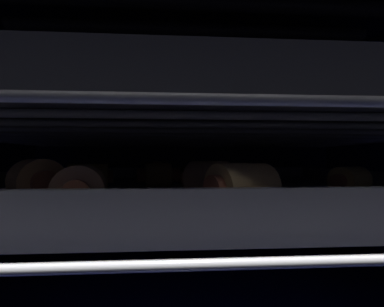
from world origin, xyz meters
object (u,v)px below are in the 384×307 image
object	(u,v)px
pig_in_blanket_upper_0	(262,109)
pig_in_blanket_upper_2	(307,112)
pig_in_blanket_lower_0	(37,181)
oven_rack_lower	(194,199)
pig_in_blanket_lower_2	(192,177)
pig_in_blanket_lower_3	(31,177)
pig_in_blanket_upper_5	(41,97)
heating_element	(194,17)
pig_in_blanket_lower_5	(239,172)
pig_in_blanket_lower_10	(242,188)
pig_in_blanket_upper_4	(61,75)
pig_in_blanket_lower_8	(158,175)
pig_in_blanket_lower_7	(81,189)
pig_in_blanket_lower_9	(209,179)
baking_tray_lower	(194,191)
baking_tray_upper	(194,128)
pig_in_blanket_upper_1	(282,122)
pig_in_blanket_upper_7	(203,124)
pig_in_blanket_upper_8	(347,103)
pig_in_blanket_upper_6	(69,123)
pig_in_blanket_lower_4	(89,177)
oven_rack_upper	(194,137)
pig_in_blanket_lower_6	(158,170)
pig_in_blanket_lower_1	(350,180)
pig_in_blanket_upper_3	(165,75)

from	to	relation	value
pig_in_blanket_upper_0	pig_in_blanket_upper_2	xyz separation A→B (cm)	(5.63, 0.61, -0.24)
pig_in_blanket_lower_0	oven_rack_lower	bearing A→B (deg)	41.83
pig_in_blanket_lower_2	pig_in_blanket_lower_3	world-z (taller)	same
pig_in_blanket_lower_3	pig_in_blanket_upper_5	size ratio (longest dim) A/B	0.82
heating_element	pig_in_blanket_lower_5	distance (cm)	23.23
pig_in_blanket_lower_10	pig_in_blanket_upper_4	distance (cm)	13.65
pig_in_blanket_lower_8	pig_in_blanket_lower_10	xyz separation A→B (cm)	(6.18, -16.18, 0.07)
pig_in_blanket_lower_7	pig_in_blanket_lower_0	bearing A→B (deg)	140.95
pig_in_blanket_lower_9	pig_in_blanket_lower_10	world-z (taller)	pig_in_blanket_lower_9
baking_tray_lower	baking_tray_upper	size ratio (longest dim) A/B	1.00
pig_in_blanket_upper_1	pig_in_blanket_upper_7	distance (cm)	11.97
pig_in_blanket_lower_8	pig_in_blanket_lower_9	xyz separation A→B (cm)	(5.03, -9.40, 0.13)
pig_in_blanket_upper_1	pig_in_blanket_upper_8	world-z (taller)	same
oven_rack_lower	pig_in_blanket_lower_0	bearing A→B (deg)	-138.17
pig_in_blanket_upper_0	pig_in_blanket_upper_6	world-z (taller)	same
pig_in_blanket_lower_3	pig_in_blanket_lower_10	xyz separation A→B (cm)	(21.73, -17.43, 0.30)
pig_in_blanket_lower_4	pig_in_blanket_lower_10	world-z (taller)	pig_in_blanket_lower_10
pig_in_blanket_lower_9	pig_in_blanket_lower_5	bearing A→B (deg)	69.07
pig_in_blanket_lower_7	oven_rack_upper	bearing A→B (deg)	61.25
pig_in_blanket_upper_7	pig_in_blanket_upper_0	bearing A→B (deg)	-63.67
pig_in_blanket_lower_7	pig_in_blanket_lower_3	bearing A→B (deg)	124.97
heating_element	pig_in_blanket_lower_8	bearing A→B (deg)	172.98
pig_in_blanket_lower_6	pig_in_blanket_upper_1	world-z (taller)	pig_in_blanket_upper_1
pig_in_blanket_lower_1	pig_in_blanket_upper_0	distance (cm)	11.67
oven_rack_lower	pig_in_blanket_lower_9	distance (cm)	9.39
baking_tray_lower	pig_in_blanket_upper_5	world-z (taller)	pig_in_blanket_upper_5
pig_in_blanket_lower_0	pig_in_blanket_lower_9	bearing A→B (deg)	10.49
pig_in_blanket_lower_9	pig_in_blanket_lower_0	bearing A→B (deg)	-169.51
pig_in_blanket_lower_9	pig_in_blanket_upper_0	world-z (taller)	pig_in_blanket_upper_0
pig_in_blanket_lower_10	pig_in_blanket_upper_5	xyz separation A→B (cm)	(-15.87, 7.55, 7.24)
pig_in_blanket_upper_1	pig_in_blanket_upper_7	bearing A→B (deg)	170.16
pig_in_blanket_upper_6	baking_tray_upper	bearing A→B (deg)	-30.47
pig_in_blanket_lower_7	baking_tray_lower	bearing A→B (deg)	61.25
pig_in_blanket_lower_2	pig_in_blanket_lower_0	bearing A→B (deg)	-135.07
pig_in_blanket_lower_6	pig_in_blanket_lower_7	xyz separation A→B (cm)	(-2.98, -27.86, -0.04)
pig_in_blanket_lower_2	pig_in_blanket_upper_2	distance (cm)	15.83
pig_in_blanket_lower_0	pig_in_blanket_upper_3	world-z (taller)	pig_in_blanket_upper_3
pig_in_blanket_lower_4	pig_in_blanket_upper_7	world-z (taller)	pig_in_blanket_upper_7
heating_element	pig_in_blanket_upper_1	distance (cm)	19.54
pig_in_blanket_lower_0	pig_in_blanket_lower_6	xyz separation A→B (cm)	(7.44, 24.25, -0.16)
pig_in_blanket_lower_7	baking_tray_upper	size ratio (longest dim) A/B	0.11
pig_in_blanket_lower_7	pig_in_blanket_lower_4	bearing A→B (deg)	105.64
pig_in_blanket_upper_5	oven_rack_lower	bearing A→B (deg)	29.94
oven_rack_lower	pig_in_blanket_lower_7	bearing A→B (deg)	-118.75
pig_in_blanket_lower_7	pig_in_blanket_upper_3	bearing A→B (deg)	13.49
pig_in_blanket_lower_1	pig_in_blanket_upper_7	distance (cm)	21.92
pig_in_blanket_lower_5	oven_rack_upper	bearing A→B (deg)	-128.05
pig_in_blanket_lower_2	pig_in_blanket_upper_0	world-z (taller)	pig_in_blanket_upper_0
pig_in_blanket_lower_5	pig_in_blanket_upper_1	world-z (taller)	pig_in_blanket_upper_1
baking_tray_lower	pig_in_blanket_lower_9	world-z (taller)	pig_in_blanket_lower_9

